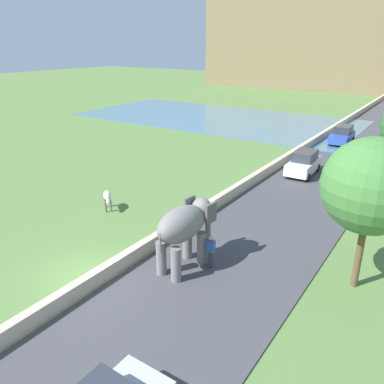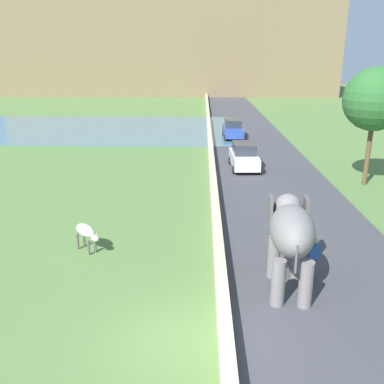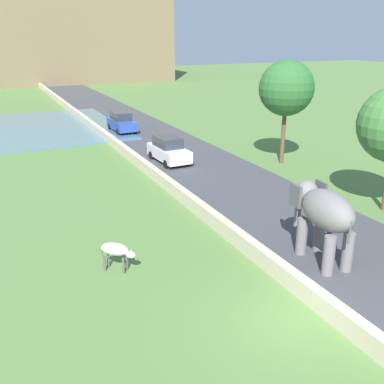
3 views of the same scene
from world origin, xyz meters
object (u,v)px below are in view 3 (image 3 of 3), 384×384
elephant (323,213)px  cow_white (116,251)px  person_beside_elephant (330,231)px  car_blue (122,122)px  car_white (169,150)px

elephant → cow_white: 8.03m
person_beside_elephant → cow_white: person_beside_elephant is taller
person_beside_elephant → cow_white: bearing=166.3°
person_beside_elephant → car_blue: 26.47m
car_white → person_beside_elephant: bearing=-86.2°
person_beside_elephant → cow_white: size_ratio=1.29×
car_white → elephant: bearing=-89.9°
elephant → car_white: (-0.02, 15.67, -1.14)m
elephant → cow_white: bearing=160.7°
car_blue → elephant: bearing=-90.0°
car_blue → cow_white: size_ratio=3.18×
elephant → person_beside_elephant: 1.62m
car_blue → car_white: size_ratio=0.99×
cow_white → car_white: bearing=60.2°
cow_white → person_beside_elephant: bearing=-13.7°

